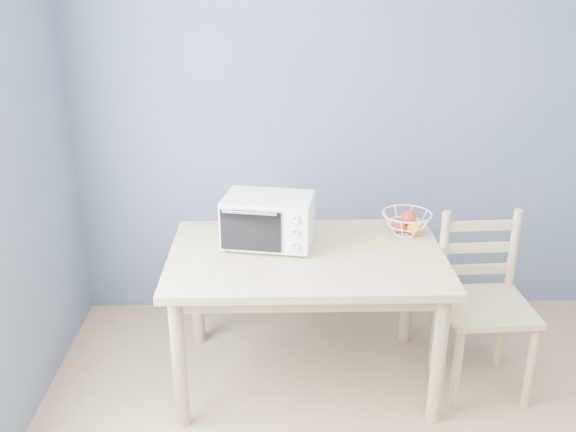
{
  "coord_description": "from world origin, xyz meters",
  "views": [
    {
      "loc": [
        -0.77,
        -1.52,
        2.14
      ],
      "look_at": [
        -0.71,
        1.5,
        0.93
      ],
      "focal_mm": 40.0,
      "sensor_mm": 36.0,
      "label": 1
    }
  ],
  "objects_px": {
    "fruit_basket": "(407,222)",
    "dining_chair": "(482,306)",
    "dining_table": "(306,271)",
    "toaster_oven": "(265,220)"
  },
  "relations": [
    {
      "from": "toaster_oven",
      "to": "dining_chair",
      "type": "relative_size",
      "value": 0.53
    },
    {
      "from": "toaster_oven",
      "to": "dining_chair",
      "type": "height_order",
      "value": "toaster_oven"
    },
    {
      "from": "dining_table",
      "to": "dining_chair",
      "type": "height_order",
      "value": "dining_chair"
    },
    {
      "from": "toaster_oven",
      "to": "fruit_basket",
      "type": "distance_m",
      "value": 0.78
    },
    {
      "from": "dining_chair",
      "to": "fruit_basket",
      "type": "bearing_deg",
      "value": 138.6
    },
    {
      "from": "dining_table",
      "to": "fruit_basket",
      "type": "distance_m",
      "value": 0.63
    },
    {
      "from": "dining_table",
      "to": "toaster_oven",
      "type": "distance_m",
      "value": 0.34
    },
    {
      "from": "fruit_basket",
      "to": "toaster_oven",
      "type": "bearing_deg",
      "value": -170.87
    },
    {
      "from": "fruit_basket",
      "to": "dining_chair",
      "type": "distance_m",
      "value": 0.59
    },
    {
      "from": "dining_table",
      "to": "dining_chair",
      "type": "relative_size",
      "value": 1.49
    }
  ]
}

